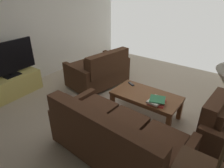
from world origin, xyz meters
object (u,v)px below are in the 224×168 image
object	(u,v)px
loveseat_near	(99,71)
book_stack	(157,101)
tv_stand	(15,85)
sofa_main	(115,137)
tv_remote	(131,84)
coffee_table	(146,98)
flat_tv	(8,59)

from	to	relation	value
loveseat_near	book_stack	distance (m)	1.75
tv_stand	loveseat_near	bearing A→B (deg)	-130.05
sofa_main	tv_remote	bearing A→B (deg)	-66.95
coffee_table	flat_tv	size ratio (longest dim) A/B	1.04
sofa_main	coffee_table	bearing A→B (deg)	-82.89
flat_tv	tv_remote	xyz separation A→B (m)	(-2.16, -1.14, -0.37)
coffee_table	book_stack	bearing A→B (deg)	150.88
tv_remote	sofa_main	bearing A→B (deg)	113.05
tv_stand	tv_remote	bearing A→B (deg)	-152.07
tv_stand	book_stack	distance (m)	2.95
flat_tv	sofa_main	bearing A→B (deg)	176.95
flat_tv	book_stack	world-z (taller)	flat_tv
loveseat_near	flat_tv	bearing A→B (deg)	49.98
flat_tv	tv_remote	distance (m)	2.47
loveseat_near	book_stack	bearing A→B (deg)	161.47
coffee_table	tv_stand	distance (m)	2.75
book_stack	tv_remote	world-z (taller)	book_stack
loveseat_near	tv_stand	world-z (taller)	loveseat_near
tv_stand	tv_remote	size ratio (longest dim) A/B	6.56
coffee_table	flat_tv	xyz separation A→B (m)	(2.56, 0.98, 0.44)
loveseat_near	tv_stand	distance (m)	1.82
sofa_main	tv_remote	distance (m)	1.40
tv_stand	sofa_main	bearing A→B (deg)	176.94
tv_stand	flat_tv	world-z (taller)	flat_tv
tv_stand	tv_remote	xyz separation A→B (m)	(-2.16, -1.14, 0.22)
tv_stand	flat_tv	bearing A→B (deg)	128.01
sofa_main	loveseat_near	bearing A→B (deg)	-44.91
book_stack	coffee_table	bearing A→B (deg)	-29.12
loveseat_near	tv_stand	bearing A→B (deg)	49.95
sofa_main	coffee_table	size ratio (longest dim) A/B	1.59
loveseat_near	flat_tv	distance (m)	1.86
sofa_main	tv_stand	world-z (taller)	sofa_main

